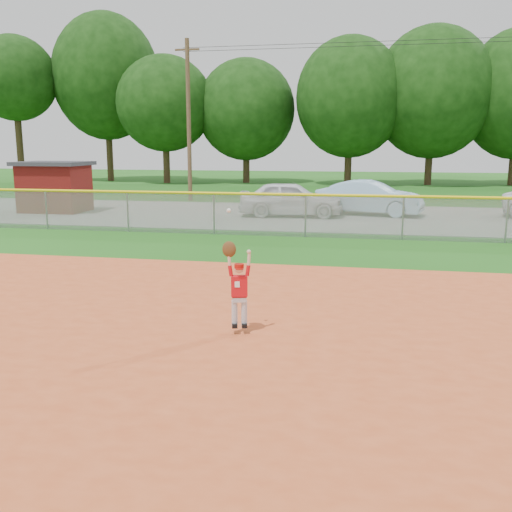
{
  "coord_description": "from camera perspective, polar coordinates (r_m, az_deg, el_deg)",
  "views": [
    {
      "loc": [
        2.08,
        -9.92,
        3.24
      ],
      "look_at": [
        0.01,
        0.76,
        1.1
      ],
      "focal_mm": 40.0,
      "sensor_mm": 36.0,
      "label": 1
    }
  ],
  "objects": [
    {
      "name": "power_lines",
      "position": [
        31.97,
        9.27,
        13.56
      ],
      "size": [
        19.4,
        0.24,
        9.0
      ],
      "color": "#4C3823",
      "rests_on": "ground"
    },
    {
      "name": "ground",
      "position": [
        10.64,
        -0.84,
        -6.6
      ],
      "size": [
        120.0,
        120.0,
        0.0
      ],
      "primitive_type": "plane",
      "color": "#1A5313",
      "rests_on": "ground"
    },
    {
      "name": "tree_line",
      "position": [
        48.03,
        9.97,
        16.09
      ],
      "size": [
        62.37,
        13.0,
        14.43
      ],
      "color": "#422D1C",
      "rests_on": "ground"
    },
    {
      "name": "car_blue",
      "position": [
        26.87,
        11.29,
        5.74
      ],
      "size": [
        5.03,
        2.67,
        1.58
      ],
      "primitive_type": "imported",
      "rotation": [
        0.0,
        0.0,
        1.35
      ],
      "color": "#9AC4E5",
      "rests_on": "parking_strip"
    },
    {
      "name": "clay_infield",
      "position": [
        7.91,
        -5.39,
        -12.94
      ],
      "size": [
        24.0,
        16.0,
        0.04
      ],
      "primitive_type": "cube",
      "color": "#BF4A22",
      "rests_on": "ground"
    },
    {
      "name": "outfield_fence",
      "position": [
        20.16,
        4.98,
        4.37
      ],
      "size": [
        40.06,
        0.1,
        1.55
      ],
      "color": "gray",
      "rests_on": "ground"
    },
    {
      "name": "ballplayer",
      "position": [
        9.69,
        -1.84,
        -2.88
      ],
      "size": [
        0.5,
        0.25,
        2.04
      ],
      "color": "silver",
      "rests_on": "ground"
    },
    {
      "name": "parking_strip",
      "position": [
        26.2,
        6.34,
        3.99
      ],
      "size": [
        44.0,
        10.0,
        0.03
      ],
      "primitive_type": "cube",
      "color": "slate",
      "rests_on": "ground"
    },
    {
      "name": "car_white_a",
      "position": [
        25.79,
        3.5,
        5.72
      ],
      "size": [
        4.76,
        2.23,
        1.58
      ],
      "primitive_type": "imported",
      "rotation": [
        0.0,
        0.0,
        1.65
      ],
      "color": "white",
      "rests_on": "parking_strip"
    },
    {
      "name": "utility_shed",
      "position": [
        29.23,
        -19.49,
        6.57
      ],
      "size": [
        3.24,
        2.53,
        2.42
      ],
      "color": "#500E0B",
      "rests_on": "ground"
    }
  ]
}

